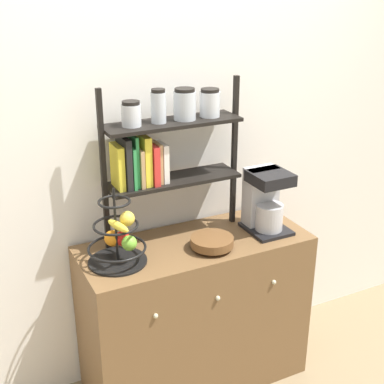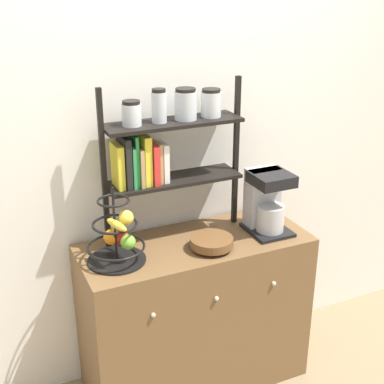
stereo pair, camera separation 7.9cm
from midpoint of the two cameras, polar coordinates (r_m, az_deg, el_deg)
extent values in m
cube|color=silver|center=(2.80, -3.09, 5.07)|extent=(7.00, 0.05, 2.60)
cube|color=brown|center=(2.95, -0.47, -12.81)|extent=(1.18, 0.48, 0.86)
sphere|color=#B2AD8C|center=(2.52, -4.82, -13.05)|extent=(0.02, 0.02, 0.02)
sphere|color=#B2AD8C|center=(2.63, 1.90, -11.26)|extent=(0.02, 0.02, 0.02)
sphere|color=#B2AD8C|center=(2.78, 7.91, -9.51)|extent=(0.02, 0.02, 0.02)
cube|color=black|center=(2.86, 7.12, -3.92)|extent=(0.20, 0.24, 0.02)
cube|color=#B7B7BC|center=(2.85, 6.54, -0.40)|extent=(0.17, 0.10, 0.31)
cylinder|color=#B7B7BC|center=(2.81, 7.44, -2.66)|extent=(0.14, 0.14, 0.14)
cube|color=black|center=(2.74, 7.55, 1.48)|extent=(0.19, 0.19, 0.06)
cylinder|color=black|center=(2.57, -8.80, -7.31)|extent=(0.28, 0.28, 0.01)
cylinder|color=black|center=(2.49, -9.05, -3.53)|extent=(0.01, 0.01, 0.37)
torus|color=black|center=(2.54, -8.89, -5.92)|extent=(0.28, 0.28, 0.01)
torus|color=black|center=(2.49, -9.05, -3.53)|extent=(0.21, 0.21, 0.01)
torus|color=black|center=(2.44, -9.22, -1.04)|extent=(0.15, 0.15, 0.01)
sphere|color=red|center=(2.54, -8.32, -4.92)|extent=(0.07, 0.07, 0.07)
sphere|color=#6BAD33|center=(2.50, -7.61, -5.43)|extent=(0.07, 0.07, 0.07)
sphere|color=orange|center=(2.55, -9.38, -4.90)|extent=(0.08, 0.08, 0.08)
ellipsoid|color=yellow|center=(2.43, -8.82, -3.60)|extent=(0.08, 0.15, 0.04)
sphere|color=gold|center=(2.46, -7.83, -2.84)|extent=(0.07, 0.07, 0.07)
cylinder|color=brown|center=(2.66, 1.29, -5.87)|extent=(0.12, 0.12, 0.02)
cylinder|color=brown|center=(2.65, 1.29, -5.29)|extent=(0.21, 0.21, 0.04)
cube|color=black|center=(2.54, -10.28, 2.01)|extent=(0.02, 0.02, 0.80)
cube|color=black|center=(2.81, 3.72, 4.26)|extent=(0.02, 0.02, 0.80)
cube|color=black|center=(2.69, -2.90, 1.29)|extent=(0.69, 0.20, 0.02)
cube|color=black|center=(2.60, -3.03, 7.37)|extent=(0.69, 0.20, 0.02)
cube|color=yellow|center=(2.56, -8.83, 2.68)|extent=(0.03, 0.13, 0.21)
cube|color=black|center=(2.56, -8.12, 3.16)|extent=(0.03, 0.16, 0.25)
cube|color=#2D8C47|center=(2.58, -7.51, 2.76)|extent=(0.02, 0.16, 0.20)
cube|color=#2D8C47|center=(2.57, -7.13, 3.37)|extent=(0.02, 0.13, 0.25)
cube|color=tan|center=(2.59, -6.68, 2.74)|extent=(0.02, 0.15, 0.19)
cube|color=yellow|center=(2.59, -6.03, 3.46)|extent=(0.03, 0.14, 0.24)
cube|color=red|center=(2.61, -5.23, 3.08)|extent=(0.03, 0.16, 0.20)
cube|color=tan|center=(2.62, -4.65, 3.21)|extent=(0.02, 0.12, 0.20)
cube|color=white|center=(2.63, -4.10, 3.24)|extent=(0.03, 0.13, 0.19)
cylinder|color=silver|center=(2.51, -7.40, 8.11)|extent=(0.09, 0.09, 0.10)
cylinder|color=black|center=(2.50, -7.47, 9.42)|extent=(0.08, 0.08, 0.02)
cylinder|color=silver|center=(2.55, -4.49, 8.95)|extent=(0.07, 0.07, 0.15)
cylinder|color=black|center=(2.53, -4.55, 10.73)|extent=(0.07, 0.07, 0.02)
cylinder|color=silver|center=(2.61, -1.66, 9.19)|extent=(0.11, 0.11, 0.14)
cylinder|color=black|center=(2.59, -1.68, 10.84)|extent=(0.10, 0.10, 0.02)
cylinder|color=silver|center=(2.67, 1.05, 9.34)|extent=(0.10, 0.10, 0.12)
cylinder|color=black|center=(2.65, 1.06, 10.80)|extent=(0.09, 0.09, 0.02)
camera|label=1|loc=(0.04, -90.87, -0.36)|focal=50.00mm
camera|label=2|loc=(0.04, 89.13, 0.36)|focal=50.00mm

